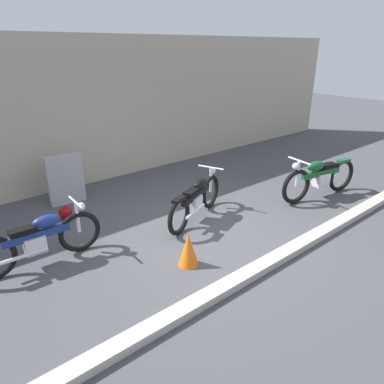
{
  "coord_description": "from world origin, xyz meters",
  "views": [
    {
      "loc": [
        -3.76,
        -4.17,
        3.19
      ],
      "look_at": [
        0.25,
        0.7,
        0.55
      ],
      "focal_mm": 32.71,
      "sensor_mm": 36.0,
      "label": 1
    }
  ],
  "objects_px": {
    "stone_marker": "(66,179)",
    "motorcycle_blue": "(39,240)",
    "helmet": "(65,212)",
    "traffic_cone": "(188,249)",
    "motorcycle_black": "(196,199)",
    "motorcycle_green": "(319,177)"
  },
  "relations": [
    {
      "from": "stone_marker",
      "to": "motorcycle_blue",
      "type": "height_order",
      "value": "stone_marker"
    },
    {
      "from": "helmet",
      "to": "motorcycle_blue",
      "type": "height_order",
      "value": "motorcycle_blue"
    },
    {
      "from": "motorcycle_green",
      "to": "stone_marker",
      "type": "bearing_deg",
      "value": -26.52
    },
    {
      "from": "motorcycle_blue",
      "to": "motorcycle_black",
      "type": "relative_size",
      "value": 1.06
    },
    {
      "from": "stone_marker",
      "to": "motorcycle_black",
      "type": "height_order",
      "value": "stone_marker"
    },
    {
      "from": "motorcycle_blue",
      "to": "helmet",
      "type": "bearing_deg",
      "value": 57.81
    },
    {
      "from": "stone_marker",
      "to": "motorcycle_blue",
      "type": "distance_m",
      "value": 2.4
    },
    {
      "from": "motorcycle_blue",
      "to": "motorcycle_green",
      "type": "relative_size",
      "value": 0.92
    },
    {
      "from": "helmet",
      "to": "traffic_cone",
      "type": "bearing_deg",
      "value": -72.46
    },
    {
      "from": "motorcycle_black",
      "to": "motorcycle_green",
      "type": "relative_size",
      "value": 0.87
    },
    {
      "from": "helmet",
      "to": "traffic_cone",
      "type": "height_order",
      "value": "traffic_cone"
    },
    {
      "from": "helmet",
      "to": "motorcycle_black",
      "type": "height_order",
      "value": "motorcycle_black"
    },
    {
      "from": "stone_marker",
      "to": "traffic_cone",
      "type": "height_order",
      "value": "stone_marker"
    },
    {
      "from": "motorcycle_green",
      "to": "helmet",
      "type": "bearing_deg",
      "value": -18.12
    },
    {
      "from": "stone_marker",
      "to": "motorcycle_black",
      "type": "relative_size",
      "value": 0.56
    },
    {
      "from": "traffic_cone",
      "to": "motorcycle_black",
      "type": "relative_size",
      "value": 0.29
    },
    {
      "from": "motorcycle_black",
      "to": "motorcycle_green",
      "type": "xyz_separation_m",
      "value": [
        2.84,
        -0.91,
        0.04
      ]
    },
    {
      "from": "traffic_cone",
      "to": "motorcycle_green",
      "type": "bearing_deg",
      "value": 3.18
    },
    {
      "from": "helmet",
      "to": "motorcycle_black",
      "type": "xyz_separation_m",
      "value": [
        2.0,
        -1.67,
        0.31
      ]
    },
    {
      "from": "helmet",
      "to": "motorcycle_black",
      "type": "distance_m",
      "value": 2.62
    },
    {
      "from": "motorcycle_green",
      "to": "traffic_cone",
      "type": "bearing_deg",
      "value": 13.17
    },
    {
      "from": "helmet",
      "to": "motorcycle_green",
      "type": "bearing_deg",
      "value": -28.1
    }
  ]
}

